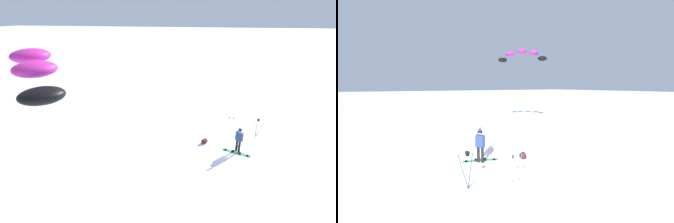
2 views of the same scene
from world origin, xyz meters
The scene contains 7 objects.
ground_plane centered at (0.00, 0.00, 0.00)m, with size 300.00×300.00×0.00m, color white.
snowboarder centered at (-0.08, -0.29, 0.99)m, with size 0.50×0.73×1.65m.
snowboard centered at (-0.15, -0.49, 0.02)m, with size 1.72×0.79×0.10m.
traction_kite centered at (-7.44, -7.33, 6.52)m, with size 3.94×4.13×1.17m.
gear_bag_large centered at (-2.18, 0.34, 0.16)m, with size 0.60×0.63×0.31m.
camera_tripod centered at (1.37, 1.88, 1.00)m, with size 0.58×0.63×1.40m.
ski_poles centered at (-0.38, 2.44, 0.77)m, with size 0.36×0.20×1.15m.
Camera 1 is at (-2.01, -13.55, 8.05)m, focal length 24.90 mm.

